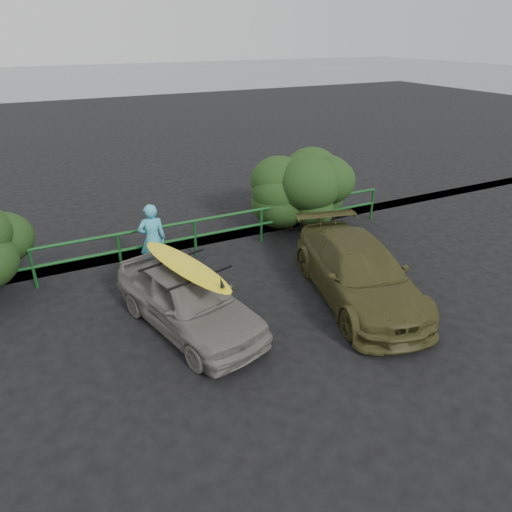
% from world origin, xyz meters
% --- Properties ---
extents(ground, '(80.00, 80.00, 0.00)m').
position_xyz_m(ground, '(0.00, 0.00, 0.00)').
color(ground, black).
extents(ocean, '(200.00, 200.00, 0.00)m').
position_xyz_m(ocean, '(0.00, 60.00, 0.00)').
color(ocean, slate).
rests_on(ocean, ground).
extents(guardrail, '(14.00, 0.08, 1.04)m').
position_xyz_m(guardrail, '(0.00, 5.00, 0.52)').
color(guardrail, '#164E1E').
rests_on(guardrail, ground).
extents(shrub_right, '(3.20, 2.40, 2.12)m').
position_xyz_m(shrub_right, '(5.00, 5.50, 1.06)').
color(shrub_right, '#203D16').
rests_on(shrub_right, ground).
extents(sedan, '(2.47, 4.15, 1.32)m').
position_xyz_m(sedan, '(-0.25, 1.89, 0.66)').
color(sedan, slate).
rests_on(sedan, ground).
extents(olive_vehicle, '(2.87, 4.87, 1.32)m').
position_xyz_m(olive_vehicle, '(3.54, 1.27, 0.66)').
color(olive_vehicle, '#42401D').
rests_on(olive_vehicle, ground).
extents(man, '(0.71, 0.51, 1.81)m').
position_xyz_m(man, '(-0.24, 4.54, 0.91)').
color(man, '#43B4CA').
rests_on(man, ground).
extents(roof_rack, '(1.70, 1.38, 0.05)m').
position_xyz_m(roof_rack, '(-0.25, 1.89, 1.35)').
color(roof_rack, black).
rests_on(roof_rack, sedan).
extents(surfboard, '(1.29, 2.94, 0.09)m').
position_xyz_m(surfboard, '(-0.25, 1.89, 1.41)').
color(surfboard, yellow).
rests_on(surfboard, roof_rack).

